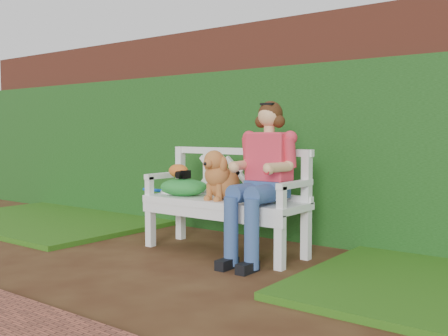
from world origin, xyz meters
The scene contains 11 objects.
ground centered at (0.00, 0.00, 0.00)m, with size 60.00×60.00×0.00m, color #371B0E.
brick_wall centered at (0.00, 1.90, 1.10)m, with size 10.00×0.30×2.20m, color brown.
ivy_hedge centered at (0.00, 1.68, 0.85)m, with size 10.00×0.18×1.70m, color #245D1F.
grass_left centered at (-2.40, 0.90, 0.03)m, with size 2.60×2.00×0.05m, color #1A460F.
garden_bench centered at (0.16, 0.83, 0.24)m, with size 1.58×0.60×0.48m, color white, non-canonical shape.
seated_woman centered at (0.61, 0.81, 0.63)m, with size 0.53×0.71×1.25m, color #FF414D, non-canonical shape.
dog centered at (0.17, 0.78, 0.70)m, with size 0.29×0.39×0.44m, color #A45D2F, non-canonical shape.
tennis_racket centered at (-0.44, 0.84, 0.50)m, with size 0.64×0.27×0.03m, color silver, non-canonical shape.
green_bag centered at (-0.29, 0.80, 0.56)m, with size 0.46×0.36×0.16m, color #2F8225, non-canonical shape.
camera_item centered at (-0.29, 0.80, 0.68)m, with size 0.11×0.08×0.08m, color black.
baseball_glove centered at (-0.36, 0.81, 0.70)m, with size 0.20×0.15×0.13m, color #CE6221.
Camera 1 is at (2.91, -2.81, 1.07)m, focal length 42.00 mm.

